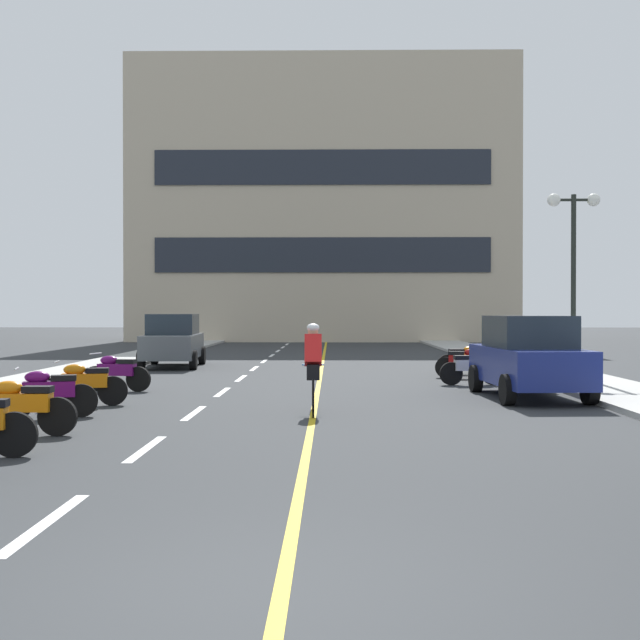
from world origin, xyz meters
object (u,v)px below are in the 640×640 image
object	(u,v)px
motorcycle_4	(84,383)
motorcycle_8	(464,359)
parked_car_mid	(173,340)
motorcycle_3	(48,392)
motorcycle_5	(116,372)
motorcycle_6	(472,367)
motorcycle_7	(465,362)
cyclist_rider	(313,366)
motorcycle_2	(21,405)
street_lamp_mid	(574,242)
parked_car_near	(528,357)

from	to	relation	value
motorcycle_4	motorcycle_8	world-z (taller)	same
parked_car_mid	motorcycle_3	bearing A→B (deg)	-88.42
motorcycle_3	motorcycle_5	distance (m)	4.93
parked_car_mid	motorcycle_6	world-z (taller)	parked_car_mid
motorcycle_5	motorcycle_8	world-z (taller)	same
motorcycle_7	cyclist_rider	bearing A→B (deg)	-117.12
motorcycle_2	motorcycle_3	bearing A→B (deg)	98.29
street_lamp_mid	motorcycle_8	size ratio (longest dim) A/B	3.01
motorcycle_3	motorcycle_5	world-z (taller)	same
parked_car_mid	cyclist_rider	world-z (taller)	parked_car_mid
parked_car_near	motorcycle_8	distance (m)	6.89
motorcycle_5	cyclist_rider	bearing A→B (deg)	-41.23
motorcycle_2	motorcycle_5	size ratio (longest dim) A/B	1.01
motorcycle_3	motorcycle_4	distance (m)	1.87
motorcycle_3	motorcycle_7	bearing A→B (deg)	44.82
motorcycle_3	street_lamp_mid	bearing A→B (deg)	35.09
motorcycle_5	motorcycle_7	world-z (taller)	same
parked_car_near	motorcycle_3	world-z (taller)	parked_car_near
motorcycle_7	cyclist_rider	size ratio (longest dim) A/B	0.94
motorcycle_2	motorcycle_6	size ratio (longest dim) A/B	1.00
motorcycle_4	motorcycle_8	xyz separation A→B (m)	(9.06, 8.56, 0.00)
parked_car_mid	motorcycle_3	size ratio (longest dim) A/B	2.58
motorcycle_4	motorcycle_5	world-z (taller)	same
street_lamp_mid	motorcycle_8	xyz separation A→B (m)	(-2.68, 2.14, -3.36)
parked_car_near	motorcycle_7	bearing A→B (deg)	95.76
motorcycle_7	parked_car_mid	bearing A→B (deg)	153.47
motorcycle_4	parked_car_near	bearing A→B (deg)	10.27
street_lamp_mid	motorcycle_2	distance (m)	15.87
motorcycle_3	motorcycle_6	bearing A→B (deg)	37.50
street_lamp_mid	motorcycle_3	bearing A→B (deg)	-144.91
street_lamp_mid	parked_car_mid	bearing A→B (deg)	156.94
motorcycle_6	motorcycle_7	world-z (taller)	same
motorcycle_5	motorcycle_6	size ratio (longest dim) A/B	0.99
motorcycle_5	motorcycle_7	distance (m)	9.80
street_lamp_mid	motorcycle_2	xyz separation A→B (m)	(-11.50, -10.40, -3.36)
parked_car_mid	motorcycle_4	size ratio (longest dim) A/B	2.53
motorcycle_3	motorcycle_4	size ratio (longest dim) A/B	0.98
motorcycle_5	cyclist_rider	world-z (taller)	cyclist_rider
parked_car_near	parked_car_mid	size ratio (longest dim) A/B	1.00
motorcycle_3	motorcycle_7	world-z (taller)	same
motorcycle_7	parked_car_near	bearing A→B (deg)	-84.24
cyclist_rider	motorcycle_6	bearing A→B (deg)	56.27
motorcycle_2	motorcycle_5	distance (m)	7.05
motorcycle_2	motorcycle_4	distance (m)	3.99
parked_car_near	street_lamp_mid	bearing A→B (deg)	63.37
cyclist_rider	motorcycle_3	bearing A→B (deg)	-171.45
motorcycle_2	motorcycle_5	world-z (taller)	same
street_lamp_mid	motorcycle_8	distance (m)	4.80
motorcycle_2	motorcycle_7	xyz separation A→B (m)	(8.60, 10.96, 0.00)
motorcycle_4	motorcycle_8	distance (m)	12.46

